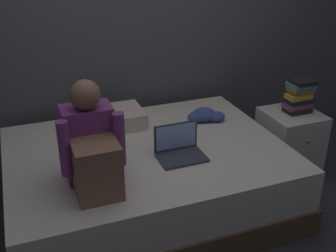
# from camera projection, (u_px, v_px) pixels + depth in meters

# --- Properties ---
(ground_plane) EXTENTS (8.00, 8.00, 0.00)m
(ground_plane) POSITION_uv_depth(u_px,v_px,m) (187.00, 222.00, 3.02)
(ground_plane) COLOR #2D2D33
(wall_back) EXTENTS (5.60, 0.10, 2.70)m
(wall_back) POSITION_uv_depth(u_px,v_px,m) (133.00, 6.00, 3.45)
(wall_back) COLOR #4C4F54
(wall_back) RESTS_ON ground_plane
(bed) EXTENTS (2.00, 1.50, 0.50)m
(bed) POSITION_uv_depth(u_px,v_px,m) (147.00, 178.00, 3.10)
(bed) COLOR brown
(bed) RESTS_ON ground_plane
(nightstand) EXTENTS (0.44, 0.46, 0.55)m
(nightstand) POSITION_uv_depth(u_px,v_px,m) (289.00, 142.00, 3.56)
(nightstand) COLOR beige
(nightstand) RESTS_ON ground_plane
(person_sitting) EXTENTS (0.39, 0.44, 0.66)m
(person_sitting) POSITION_uv_depth(u_px,v_px,m) (92.00, 148.00, 2.47)
(person_sitting) COLOR #75337A
(person_sitting) RESTS_ON bed
(laptop) EXTENTS (0.32, 0.23, 0.22)m
(laptop) POSITION_uv_depth(u_px,v_px,m) (179.00, 149.00, 2.87)
(laptop) COLOR #333842
(laptop) RESTS_ON bed
(pillow) EXTENTS (0.56, 0.36, 0.13)m
(pillow) POSITION_uv_depth(u_px,v_px,m) (108.00, 119.00, 3.29)
(pillow) COLOR beige
(pillow) RESTS_ON bed
(book_stack) EXTENTS (0.23, 0.17, 0.28)m
(book_stack) POSITION_uv_depth(u_px,v_px,m) (299.00, 96.00, 3.40)
(book_stack) COLOR black
(book_stack) RESTS_ON nightstand
(clothes_pile) EXTENTS (0.30, 0.19, 0.11)m
(clothes_pile) POSITION_uv_depth(u_px,v_px,m) (205.00, 115.00, 3.40)
(clothes_pile) COLOR #3D4C8E
(clothes_pile) RESTS_ON bed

